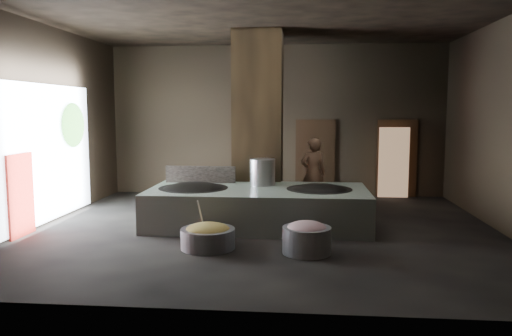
# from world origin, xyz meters

# --- Properties ---
(floor) EXTENTS (10.00, 9.00, 0.10)m
(floor) POSITION_xyz_m (0.00, 0.00, -0.05)
(floor) COLOR black
(floor) RESTS_ON ground
(ceiling) EXTENTS (10.00, 9.00, 0.10)m
(ceiling) POSITION_xyz_m (0.00, 0.00, 4.55)
(ceiling) COLOR black
(ceiling) RESTS_ON back_wall
(back_wall) EXTENTS (10.00, 0.10, 4.50)m
(back_wall) POSITION_xyz_m (0.00, 4.55, 2.25)
(back_wall) COLOR black
(back_wall) RESTS_ON ground
(front_wall) EXTENTS (10.00, 0.10, 4.50)m
(front_wall) POSITION_xyz_m (0.00, -4.55, 2.25)
(front_wall) COLOR black
(front_wall) RESTS_ON ground
(left_wall) EXTENTS (0.10, 9.00, 4.50)m
(left_wall) POSITION_xyz_m (-5.05, 0.00, 2.25)
(left_wall) COLOR black
(left_wall) RESTS_ON ground
(right_wall) EXTENTS (0.10, 9.00, 4.50)m
(right_wall) POSITION_xyz_m (5.05, 0.00, 2.25)
(right_wall) COLOR black
(right_wall) RESTS_ON ground
(pillar) EXTENTS (1.20, 1.20, 4.50)m
(pillar) POSITION_xyz_m (-0.30, 1.90, 2.25)
(pillar) COLOR black
(pillar) RESTS_ON ground
(hearth_platform) EXTENTS (4.83, 2.32, 0.84)m
(hearth_platform) POSITION_xyz_m (-0.16, 0.29, 0.42)
(hearth_platform) COLOR #9FAF9D
(hearth_platform) RESTS_ON ground
(platform_cap) EXTENTS (4.72, 2.26, 0.03)m
(platform_cap) POSITION_xyz_m (-0.16, 0.29, 0.82)
(platform_cap) COLOR black
(platform_cap) RESTS_ON hearth_platform
(wok_left) EXTENTS (1.52, 1.52, 0.42)m
(wok_left) POSITION_xyz_m (-1.61, 0.24, 0.75)
(wok_left) COLOR black
(wok_left) RESTS_ON hearth_platform
(wok_left_rim) EXTENTS (1.55, 1.55, 0.05)m
(wok_left_rim) POSITION_xyz_m (-1.61, 0.24, 0.82)
(wok_left_rim) COLOR black
(wok_left_rim) RESTS_ON hearth_platform
(wok_right) EXTENTS (1.42, 1.42, 0.40)m
(wok_right) POSITION_xyz_m (1.19, 0.34, 0.75)
(wok_right) COLOR black
(wok_right) RESTS_ON hearth_platform
(wok_right_rim) EXTENTS (1.45, 1.45, 0.05)m
(wok_right_rim) POSITION_xyz_m (1.19, 0.34, 0.82)
(wok_right_rim) COLOR black
(wok_right_rim) RESTS_ON hearth_platform
(stock_pot) EXTENTS (0.59, 0.59, 0.63)m
(stock_pot) POSITION_xyz_m (-0.11, 0.84, 1.13)
(stock_pot) COLOR #A7A8AF
(stock_pot) RESTS_ON hearth_platform
(splash_guard) EXTENTS (1.68, 0.07, 0.42)m
(splash_guard) POSITION_xyz_m (-1.61, 1.04, 1.03)
(splash_guard) COLOR black
(splash_guard) RESTS_ON hearth_platform
(cook) EXTENTS (0.76, 0.58, 1.84)m
(cook) POSITION_xyz_m (1.10, 2.47, 0.92)
(cook) COLOR #91664A
(cook) RESTS_ON ground
(veg_basin) EXTENTS (1.25, 1.25, 0.37)m
(veg_basin) POSITION_xyz_m (-0.93, -1.63, 0.19)
(veg_basin) COLOR slate
(veg_basin) RESTS_ON ground
(veg_fill) EXTENTS (0.83, 0.83, 0.26)m
(veg_fill) POSITION_xyz_m (-0.93, -1.63, 0.35)
(veg_fill) COLOR olive
(veg_fill) RESTS_ON veg_basin
(ladle) EXTENTS (0.10, 0.40, 0.72)m
(ladle) POSITION_xyz_m (-1.08, -1.48, 0.55)
(ladle) COLOR #A7A8AF
(ladle) RESTS_ON veg_basin
(meat_basin) EXTENTS (1.14, 1.14, 0.48)m
(meat_basin) POSITION_xyz_m (0.90, -1.79, 0.24)
(meat_basin) COLOR slate
(meat_basin) RESTS_ON ground
(meat_fill) EXTENTS (0.73, 0.73, 0.28)m
(meat_fill) POSITION_xyz_m (0.90, -1.79, 0.45)
(meat_fill) COLOR #A66371
(meat_fill) RESTS_ON meat_basin
(doorway_near) EXTENTS (1.18, 0.08, 2.38)m
(doorway_near) POSITION_xyz_m (1.20, 4.45, 1.10)
(doorway_near) COLOR black
(doorway_near) RESTS_ON ground
(doorway_near_glow) EXTENTS (0.89, 0.04, 2.10)m
(doorway_near_glow) POSITION_xyz_m (1.06, 4.60, 1.05)
(doorway_near_glow) COLOR #8C6647
(doorway_near_glow) RESTS_ON ground
(doorway_far) EXTENTS (1.18, 0.08, 2.38)m
(doorway_far) POSITION_xyz_m (3.60, 4.45, 1.10)
(doorway_far) COLOR black
(doorway_far) RESTS_ON ground
(doorway_far_glow) EXTENTS (0.87, 0.04, 2.05)m
(doorway_far_glow) POSITION_xyz_m (3.47, 4.16, 1.05)
(doorway_far_glow) COLOR #8C6647
(doorway_far_glow) RESTS_ON ground
(left_opening) EXTENTS (0.04, 4.20, 3.10)m
(left_opening) POSITION_xyz_m (-4.95, 0.20, 1.60)
(left_opening) COLOR white
(left_opening) RESTS_ON ground
(pavilion_sliver) EXTENTS (0.05, 0.90, 1.70)m
(pavilion_sliver) POSITION_xyz_m (-4.88, -1.10, 0.85)
(pavilion_sliver) COLOR maroon
(pavilion_sliver) RESTS_ON ground
(tree_silhouette) EXTENTS (0.28, 1.10, 1.10)m
(tree_silhouette) POSITION_xyz_m (-4.85, 1.30, 2.20)
(tree_silhouette) COLOR #194714
(tree_silhouette) RESTS_ON left_opening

